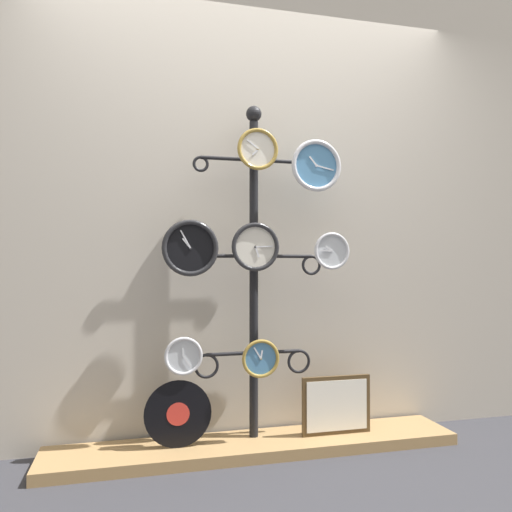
# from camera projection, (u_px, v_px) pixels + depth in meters

# --- Properties ---
(ground_plane) EXTENTS (12.00, 12.00, 0.00)m
(ground_plane) POSITION_uv_depth(u_px,v_px,m) (275.00, 479.00, 2.32)
(ground_plane) COLOR #333338
(shop_wall) EXTENTS (4.40, 0.04, 2.80)m
(shop_wall) POSITION_uv_depth(u_px,v_px,m) (247.00, 195.00, 2.89)
(shop_wall) COLOR #BCB2A3
(shop_wall) RESTS_ON ground_plane
(low_shelf) EXTENTS (2.20, 0.36, 0.06)m
(low_shelf) POSITION_uv_depth(u_px,v_px,m) (256.00, 446.00, 2.66)
(low_shelf) COLOR #9E7A4C
(low_shelf) RESTS_ON ground_plane
(display_stand) EXTENTS (0.78, 0.41, 1.87)m
(display_stand) POSITION_uv_depth(u_px,v_px,m) (254.00, 324.00, 2.72)
(display_stand) COLOR black
(display_stand) RESTS_ON ground_plane
(clock_top_center) EXTENTS (0.22, 0.04, 0.22)m
(clock_top_center) POSITION_uv_depth(u_px,v_px,m) (258.00, 149.00, 2.66)
(clock_top_center) COLOR silver
(clock_top_right) EXTENTS (0.29, 0.04, 0.29)m
(clock_top_right) POSITION_uv_depth(u_px,v_px,m) (316.00, 166.00, 2.72)
(clock_top_right) COLOR #4C84B2
(clock_middle_left) EXTENTS (0.29, 0.04, 0.29)m
(clock_middle_left) POSITION_uv_depth(u_px,v_px,m) (190.00, 248.00, 2.56)
(clock_middle_left) COLOR black
(clock_middle_center) EXTENTS (0.26, 0.04, 0.26)m
(clock_middle_center) POSITION_uv_depth(u_px,v_px,m) (255.00, 247.00, 2.64)
(clock_middle_center) COLOR silver
(clock_middle_right) EXTENTS (0.21, 0.04, 0.21)m
(clock_middle_right) POSITION_uv_depth(u_px,v_px,m) (331.00, 251.00, 2.74)
(clock_middle_right) COLOR silver
(clock_bottom_left) EXTENTS (0.20, 0.04, 0.20)m
(clock_bottom_left) POSITION_uv_depth(u_px,v_px,m) (183.00, 356.00, 2.55)
(clock_bottom_left) COLOR silver
(clock_bottom_center) EXTENTS (0.20, 0.04, 0.20)m
(clock_bottom_center) POSITION_uv_depth(u_px,v_px,m) (260.00, 358.00, 2.62)
(clock_bottom_center) COLOR #4C84B2
(vinyl_record) EXTENTS (0.35, 0.01, 0.35)m
(vinyl_record) POSITION_uv_depth(u_px,v_px,m) (178.00, 414.00, 2.54)
(vinyl_record) COLOR black
(vinyl_record) RESTS_ON low_shelf
(picture_frame) EXTENTS (0.40, 0.02, 0.32)m
(picture_frame) POSITION_uv_depth(u_px,v_px,m) (336.00, 405.00, 2.75)
(picture_frame) COLOR #4C381E
(picture_frame) RESTS_ON low_shelf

